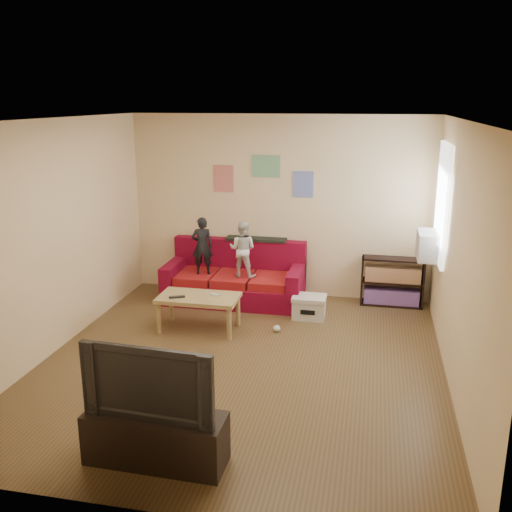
% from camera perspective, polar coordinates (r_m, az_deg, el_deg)
% --- Properties ---
extents(room_shell, '(4.52, 5.02, 2.72)m').
position_cam_1_polar(room_shell, '(6.14, -1.52, 0.75)').
color(room_shell, brown).
rests_on(room_shell, ground).
extents(sofa, '(2.02, 0.93, 0.89)m').
position_cam_1_polar(sofa, '(8.49, -2.05, -2.43)').
color(sofa, maroon).
rests_on(sofa, ground).
extents(child_a, '(0.35, 0.27, 0.85)m').
position_cam_1_polar(child_a, '(8.30, -5.40, 1.03)').
color(child_a, black).
rests_on(child_a, sofa).
extents(child_b, '(0.42, 0.34, 0.81)m').
position_cam_1_polar(child_b, '(8.15, -1.36, 0.70)').
color(child_b, silver).
rests_on(child_b, sofa).
extents(coffee_table, '(1.03, 0.56, 0.46)m').
position_cam_1_polar(coffee_table, '(7.39, -5.76, -4.49)').
color(coffee_table, tan).
rests_on(coffee_table, ground).
extents(remote, '(0.21, 0.13, 0.02)m').
position_cam_1_polar(remote, '(7.33, -7.92, -4.08)').
color(remote, black).
rests_on(remote, coffee_table).
extents(game_controller, '(0.13, 0.08, 0.03)m').
position_cam_1_polar(game_controller, '(7.35, -4.17, -3.89)').
color(game_controller, silver).
rests_on(game_controller, coffee_table).
extents(bookshelf, '(0.89, 0.27, 0.71)m').
position_cam_1_polar(bookshelf, '(8.49, 13.44, -2.75)').
color(bookshelf, black).
rests_on(bookshelf, ground).
extents(window, '(0.04, 1.08, 1.48)m').
position_cam_1_polar(window, '(7.58, 18.11, 5.07)').
color(window, white).
rests_on(window, room_shell).
extents(ac_unit, '(0.28, 0.55, 0.35)m').
position_cam_1_polar(ac_unit, '(7.68, 16.88, 1.02)').
color(ac_unit, '#B7B2A3').
rests_on(ac_unit, window).
extents(artwork_left, '(0.30, 0.01, 0.40)m').
position_cam_1_polar(artwork_left, '(8.63, -3.27, 7.73)').
color(artwork_left, '#D87266').
rests_on(artwork_left, room_shell).
extents(artwork_center, '(0.42, 0.01, 0.32)m').
position_cam_1_polar(artwork_center, '(8.46, 1.02, 8.97)').
color(artwork_center, '#72B27F').
rests_on(artwork_center, room_shell).
extents(artwork_right, '(0.30, 0.01, 0.38)m').
position_cam_1_polar(artwork_right, '(8.41, 4.72, 7.16)').
color(artwork_right, '#727FCC').
rests_on(artwork_right, room_shell).
extents(file_box, '(0.46, 0.35, 0.31)m').
position_cam_1_polar(file_box, '(7.85, 5.33, -5.08)').
color(file_box, silver).
rests_on(file_box, ground).
extents(tv_stand, '(1.17, 0.42, 0.44)m').
position_cam_1_polar(tv_stand, '(4.98, -9.99, -17.50)').
color(tv_stand, black).
rests_on(tv_stand, ground).
extents(television, '(1.11, 0.21, 0.64)m').
position_cam_1_polar(television, '(4.71, -10.29, -12.01)').
color(television, black).
rests_on(television, tv_stand).
extents(tissue, '(0.09, 0.09, 0.09)m').
position_cam_1_polar(tissue, '(7.41, 2.08, -7.27)').
color(tissue, beige).
rests_on(tissue, ground).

